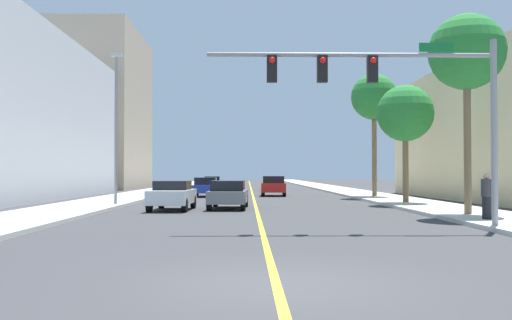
% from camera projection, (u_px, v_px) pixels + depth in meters
% --- Properties ---
extents(ground, '(192.00, 192.00, 0.00)m').
position_uv_depth(ground, '(252.00, 192.00, 51.10)').
color(ground, '#38383A').
extents(sidewalk_left, '(3.87, 168.00, 0.15)m').
position_uv_depth(sidewalk_left, '(154.00, 192.00, 50.95)').
color(sidewalk_left, beige).
rests_on(sidewalk_left, ground).
extents(sidewalk_right, '(3.87, 168.00, 0.15)m').
position_uv_depth(sidewalk_right, '(349.00, 192.00, 51.24)').
color(sidewalk_right, beige).
rests_on(sidewalk_right, ground).
extents(lane_marking_center, '(0.16, 144.00, 0.01)m').
position_uv_depth(lane_marking_center, '(252.00, 192.00, 51.10)').
color(lane_marking_center, yellow).
rests_on(lane_marking_center, ground).
extents(building_left_far, '(11.70, 16.77, 17.70)m').
position_uv_depth(building_left_far, '(89.00, 111.00, 64.28)').
color(building_left_far, tan).
rests_on(building_left_far, ground).
extents(traffic_signal_mast, '(9.13, 0.36, 5.85)m').
position_uv_depth(traffic_signal_mast, '(395.00, 87.00, 17.66)').
color(traffic_signal_mast, gray).
rests_on(traffic_signal_mast, sidewalk_right).
extents(street_lamp, '(0.56, 0.28, 8.03)m').
position_uv_depth(street_lamp, '(116.00, 120.00, 29.79)').
color(street_lamp, gray).
rests_on(street_lamp, sidewalk_left).
extents(palm_near, '(3.06, 3.06, 8.06)m').
position_uv_depth(palm_near, '(467.00, 54.00, 22.73)').
color(palm_near, brown).
rests_on(palm_near, sidewalk_right).
extents(palm_mid, '(3.15, 3.15, 6.53)m').
position_uv_depth(palm_mid, '(405.00, 114.00, 31.34)').
color(palm_mid, brown).
rests_on(palm_mid, sidewalk_right).
extents(palm_far, '(3.27, 3.27, 8.69)m').
position_uv_depth(palm_far, '(374.00, 98.00, 40.05)').
color(palm_far, brown).
rests_on(palm_far, sidewalk_right).
extents(car_gray, '(1.96, 4.32, 1.40)m').
position_uv_depth(car_gray, '(228.00, 194.00, 27.86)').
color(car_gray, slate).
rests_on(car_gray, ground).
extents(car_white, '(1.98, 3.98, 1.40)m').
position_uv_depth(car_white, '(172.00, 195.00, 26.82)').
color(car_white, white).
rests_on(car_white, ground).
extents(car_blue, '(1.83, 4.34, 1.44)m').
position_uv_depth(car_blue, '(206.00, 187.00, 41.99)').
color(car_blue, '#1E389E').
rests_on(car_blue, ground).
extents(car_red, '(2.02, 4.20, 1.53)m').
position_uv_depth(car_red, '(274.00, 186.00, 43.45)').
color(car_red, red).
rests_on(car_red, ground).
extents(car_black, '(1.76, 4.49, 1.42)m').
position_uv_depth(car_black, '(212.00, 183.00, 57.32)').
color(car_black, black).
rests_on(car_black, ground).
extents(car_yellow, '(1.92, 4.28, 1.38)m').
position_uv_depth(car_yellow, '(271.00, 183.00, 56.00)').
color(car_yellow, gold).
rests_on(car_yellow, ground).
extents(pedestrian, '(0.38, 0.38, 1.63)m').
position_uv_depth(pedestrian, '(487.00, 196.00, 19.84)').
color(pedestrian, black).
rests_on(pedestrian, sidewalk_right).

